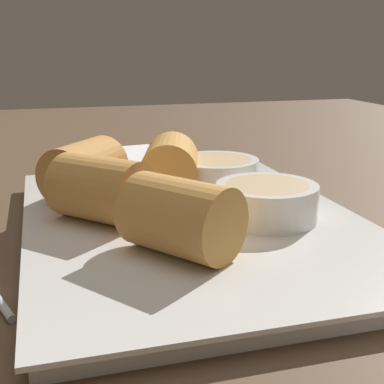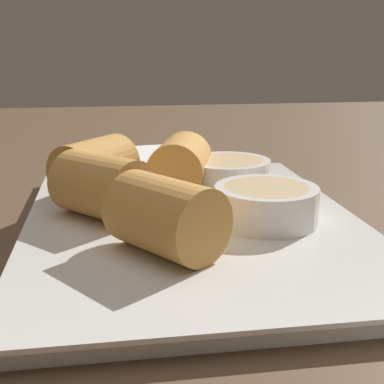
% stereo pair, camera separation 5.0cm
% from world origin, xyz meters
% --- Properties ---
extents(table_surface, '(1.80, 1.40, 0.02)m').
position_xyz_m(table_surface, '(0.00, 0.00, 0.01)').
color(table_surface, brown).
rests_on(table_surface, ground).
extents(serving_plate, '(0.35, 0.26, 0.01)m').
position_xyz_m(serving_plate, '(-0.01, 0.01, 0.03)').
color(serving_plate, silver).
rests_on(serving_plate, table_surface).
extents(roll_front_left, '(0.09, 0.08, 0.05)m').
position_xyz_m(roll_front_left, '(-0.03, -0.06, 0.06)').
color(roll_front_left, '#D19347').
rests_on(roll_front_left, serving_plate).
extents(roll_front_right, '(0.09, 0.08, 0.05)m').
position_xyz_m(roll_front_right, '(0.05, -0.02, 0.06)').
color(roll_front_right, '#D19347').
rests_on(roll_front_right, serving_plate).
extents(roll_back_left, '(0.09, 0.08, 0.05)m').
position_xyz_m(roll_back_left, '(-0.10, -0.06, 0.06)').
color(roll_back_left, '#D19347').
rests_on(roll_back_left, serving_plate).
extents(roll_back_right, '(0.08, 0.07, 0.05)m').
position_xyz_m(roll_back_right, '(-0.09, 0.02, 0.06)').
color(roll_back_right, '#D19347').
rests_on(roll_back_right, serving_plate).
extents(dipping_bowl_near, '(0.08, 0.08, 0.03)m').
position_xyz_m(dipping_bowl_near, '(0.01, 0.07, 0.05)').
color(dipping_bowl_near, white).
rests_on(dipping_bowl_near, serving_plate).
extents(dipping_bowl_far, '(0.08, 0.08, 0.03)m').
position_xyz_m(dipping_bowl_far, '(-0.09, 0.06, 0.05)').
color(dipping_bowl_far, white).
rests_on(dipping_bowl_far, serving_plate).
extents(napkin, '(0.16, 0.14, 0.01)m').
position_xyz_m(napkin, '(-0.30, 0.00, 0.02)').
color(napkin, white).
rests_on(napkin, table_surface).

